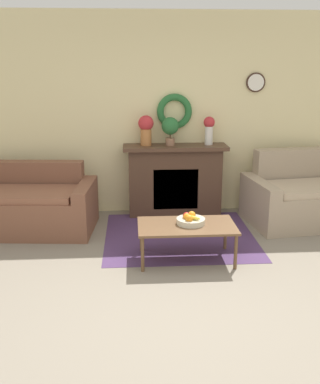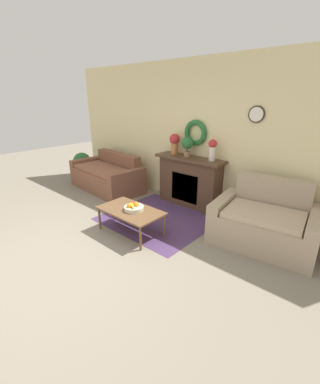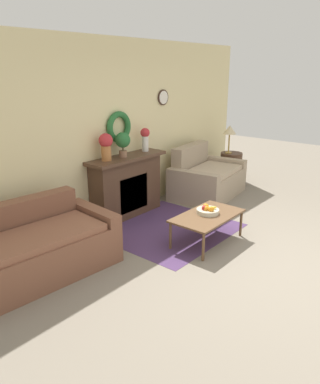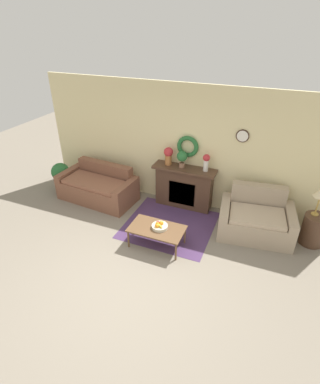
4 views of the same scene
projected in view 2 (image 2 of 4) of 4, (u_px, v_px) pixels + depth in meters
The scene contains 12 objects.
ground_plane at pixel (69, 260), 3.40m from camera, with size 16.00×16.00×0.00m, color gray.
floor_rug at pixel (160, 218), 4.59m from camera, with size 1.80×1.69×0.01m.
wall_back at pixel (194, 135), 4.89m from camera, with size 6.80×0.16×2.70m.
fireplace at pixel (189, 181), 5.00m from camera, with size 1.40×0.41×0.97m.
couch_left at pixel (107, 176), 5.96m from camera, with size 1.86×1.05×0.81m.
loveseat_right at pixel (265, 222), 3.74m from camera, with size 1.52×1.14×0.92m.
coffee_table at pixel (131, 212), 3.98m from camera, with size 1.03×0.59×0.40m.
fruit_bowl at pixel (134, 207), 3.95m from camera, with size 0.30×0.30×0.12m.
vase_on_mantel_left at pixel (175, 142), 5.00m from camera, with size 0.20×0.20×0.40m.
vase_on_mantel_right at pixel (212, 148), 4.48m from camera, with size 0.15×0.15×0.38m.
potted_plant_on_mantel at pixel (187, 144), 4.78m from camera, with size 0.23×0.23×0.38m.
potted_plant_floor_by_couch at pixel (82, 163), 6.65m from camera, with size 0.45×0.45×0.69m.
Camera 2 is at (2.81, -1.35, 2.04)m, focal length 24.00 mm.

